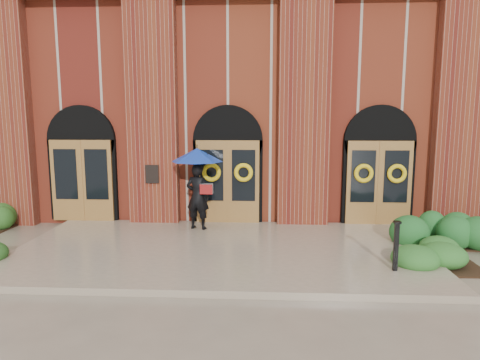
{
  "coord_description": "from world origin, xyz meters",
  "views": [
    {
      "loc": [
        1.03,
        -10.02,
        3.39
      ],
      "look_at": [
        0.46,
        1.0,
        1.72
      ],
      "focal_mm": 32.0,
      "sensor_mm": 36.0,
      "label": 1
    }
  ],
  "objects": [
    {
      "name": "landing",
      "position": [
        0.0,
        0.15,
        0.07
      ],
      "size": [
        10.0,
        5.3,
        0.15
      ],
      "primitive_type": "cube",
      "color": "tan",
      "rests_on": "ground"
    },
    {
      "name": "metal_post",
      "position": [
        3.85,
        -1.24,
        0.71
      ],
      "size": [
        0.15,
        0.15,
        1.06
      ],
      "rotation": [
        0.0,
        0.0,
        -0.08
      ],
      "color": "black",
      "rests_on": "landing"
    },
    {
      "name": "hedge_wall_right",
      "position": [
        6.28,
        1.31,
        0.4
      ],
      "size": [
        3.13,
        1.25,
        0.8
      ],
      "primitive_type": "ellipsoid",
      "color": "#1D5421",
      "rests_on": "ground"
    },
    {
      "name": "church_building",
      "position": [
        0.0,
        8.78,
        3.5
      ],
      "size": [
        16.2,
        12.53,
        7.0
      ],
      "color": "maroon",
      "rests_on": "ground"
    },
    {
      "name": "man_with_umbrella",
      "position": [
        -0.79,
        1.9,
        1.78
      ],
      "size": [
        1.77,
        1.77,
        2.32
      ],
      "rotation": [
        0.0,
        0.0,
        2.89
      ],
      "color": "black",
      "rests_on": "landing"
    },
    {
      "name": "ground",
      "position": [
        0.0,
        0.0,
        0.0
      ],
      "size": [
        90.0,
        90.0,
        0.0
      ],
      "primitive_type": "plane",
      "color": "gray",
      "rests_on": "ground"
    },
    {
      "name": "hedge_front_right",
      "position": [
        5.1,
        -0.48,
        0.26
      ],
      "size": [
        1.5,
        1.28,
        0.53
      ],
      "primitive_type": "ellipsoid",
      "color": "#295F22",
      "rests_on": "ground"
    }
  ]
}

